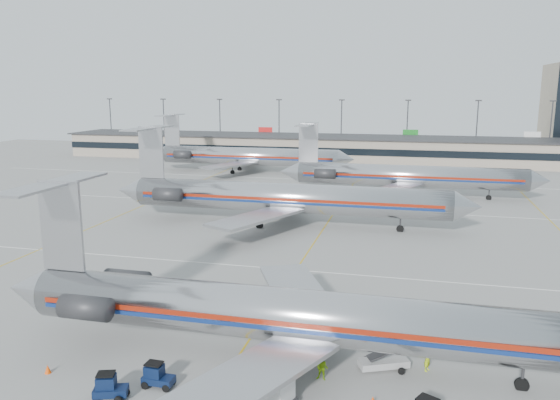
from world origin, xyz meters
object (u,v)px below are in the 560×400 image
(jet_foreground, at_px, (291,315))
(uld_container, at_px, (275,389))
(tug_center, at_px, (157,376))
(belt_loader, at_px, (385,361))
(jet_second_row, at_px, (280,197))

(jet_foreground, bearing_deg, uld_container, -87.14)
(jet_foreground, bearing_deg, tug_center, -146.04)
(tug_center, distance_m, belt_loader, 14.60)
(jet_second_row, height_order, belt_loader, jet_second_row)
(jet_foreground, relative_size, belt_loader, 11.43)
(jet_foreground, distance_m, jet_second_row, 38.06)
(tug_center, bearing_deg, jet_second_row, 94.80)
(uld_container, xyz_separation_m, belt_loader, (5.88, 5.91, -0.56))
(jet_second_row, distance_m, uld_container, 43.33)
(tug_center, distance_m, uld_container, 7.63)
(jet_second_row, relative_size, belt_loader, 12.63)
(belt_loader, bearing_deg, tug_center, 178.37)
(tug_center, height_order, belt_loader, belt_loader)
(jet_second_row, bearing_deg, belt_loader, -66.21)
(tug_center, xyz_separation_m, belt_loader, (13.49, 5.57, -0.17))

